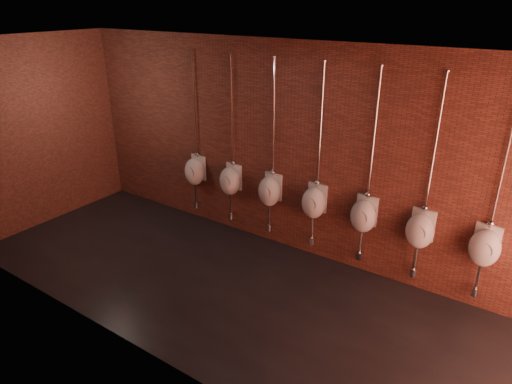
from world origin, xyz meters
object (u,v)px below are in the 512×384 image
urinal_0 (195,171)px  urinal_5 (420,230)px  urinal_2 (270,190)px  urinal_3 (314,202)px  urinal_1 (230,180)px  urinal_4 (364,215)px  urinal_6 (485,247)px

urinal_0 → urinal_5: bearing=0.0°
urinal_2 → urinal_3: same height
urinal_3 → urinal_5: bearing=0.0°
urinal_0 → urinal_1: same height
urinal_1 → urinal_3: bearing=0.0°
urinal_1 → urinal_3: size_ratio=1.00×
urinal_2 → urinal_1: bearing=180.0°
urinal_1 → urinal_4: (2.32, 0.00, 0.00)m
urinal_3 → urinal_5: (1.55, 0.00, 0.00)m
urinal_2 → urinal_3: bearing=0.0°
urinal_4 → urinal_6: 1.55m
urinal_4 → urinal_6: (1.55, 0.00, 0.00)m
urinal_5 → urinal_2: bearing=180.0°
urinal_1 → urinal_4: size_ratio=1.00×
urinal_1 → urinal_4: same height
urinal_2 → urinal_4: size_ratio=1.00×
urinal_4 → urinal_5: bearing=0.0°
urinal_2 → urinal_4: same height
urinal_0 → urinal_5: same height
urinal_2 → urinal_3: (0.77, 0.00, 0.00)m
urinal_1 → urinal_6: 3.86m
urinal_4 → urinal_5: same height
urinal_0 → urinal_5: size_ratio=1.00×
urinal_3 → urinal_0: bearing=180.0°
urinal_3 → urinal_6: (2.32, 0.00, 0.00)m
urinal_2 → urinal_4: (1.55, 0.00, 0.00)m
urinal_0 → urinal_4: size_ratio=1.00×
urinal_2 → urinal_3: 0.77m
urinal_1 → urinal_0: bearing=180.0°
urinal_0 → urinal_4: (3.09, 0.00, 0.00)m
urinal_0 → urinal_4: 3.09m
urinal_5 → urinal_6: size_ratio=1.00×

